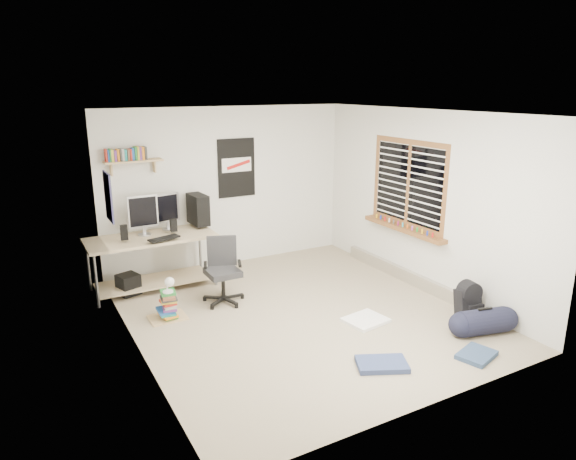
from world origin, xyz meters
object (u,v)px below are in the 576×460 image
office_chair (223,268)px  book_stack (167,307)px  backpack (468,304)px  duffel_bag (483,323)px  desk (153,264)px

office_chair → book_stack: office_chair is taller
backpack → book_stack: size_ratio=0.89×
office_chair → duffel_bag: office_chair is taller
duffel_bag → book_stack: bearing=158.1°
book_stack → desk: bearing=83.6°
office_chair → backpack: bearing=-18.2°
duffel_bag → desk: bearing=145.8°
office_chair → backpack: office_chair is taller
desk → office_chair: 1.18m
desk → backpack: bearing=-26.2°
desk → backpack: desk is taller
desk → duffel_bag: 4.43m
backpack → book_stack: backpack is taller
desk → duffel_bag: desk is taller
backpack → office_chair: bearing=151.6°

